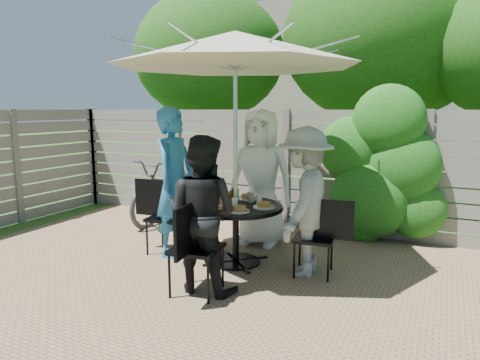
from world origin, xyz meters
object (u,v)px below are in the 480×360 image
at_px(chair_right, 315,253).
at_px(plate_right, 264,206).
at_px(chair_back, 264,223).
at_px(plate_extra, 239,210).
at_px(glass_front, 235,204).
at_px(coffee_cup, 251,197).
at_px(plate_back, 247,197).
at_px(person_back, 261,178).
at_px(patio_table, 236,223).
at_px(person_front, 202,214).
at_px(person_left, 175,183).
at_px(umbrella, 235,49).
at_px(chair_front, 196,267).
at_px(chair_left, 167,231).
at_px(syrup_jug, 233,197).
at_px(plate_front, 222,209).
at_px(person_right, 304,202).
at_px(glass_right, 259,199).
at_px(glass_left, 212,199).
at_px(glass_back, 237,194).
at_px(plate_left, 209,200).
at_px(bicycle, 173,189).

distance_m(chair_right, plate_right, 0.78).
relative_size(chair_back, plate_extra, 3.64).
relative_size(glass_front, coffee_cup, 1.17).
bearing_deg(plate_back, person_back, 92.34).
distance_m(patio_table, person_front, 0.88).
bearing_deg(person_left, plate_extra, -106.54).
bearing_deg(umbrella, chair_front, -87.56).
relative_size(chair_left, syrup_jug, 5.99).
relative_size(plate_front, glass_front, 1.86).
bearing_deg(person_right, chair_left, -89.95).
xyz_separation_m(chair_front, chair_right, (0.92, 1.01, -0.03)).
height_order(chair_right, syrup_jug, syrup_jug).
height_order(chair_left, plate_right, chair_left).
bearing_deg(patio_table, person_left, -177.66).
bearing_deg(chair_right, glass_right, -14.52).
relative_size(person_back, glass_left, 13.25).
bearing_deg(person_front, plate_front, -90.00).
relative_size(chair_front, glass_right, 6.95).
distance_m(plate_extra, glass_right, 0.42).
bearing_deg(person_back, syrup_jug, -94.40).
xyz_separation_m(patio_table, person_left, (-0.83, -0.03, 0.43)).
xyz_separation_m(plate_back, glass_back, (-0.10, -0.10, 0.05)).
bearing_deg(glass_front, chair_right, 19.24).
distance_m(person_back, chair_front, 1.90).
bearing_deg(person_right, plate_front, -66.55).
bearing_deg(plate_left, glass_left, -43.92).
bearing_deg(umbrella, coffee_cup, 67.90).
height_order(glass_right, coffee_cup, glass_right).
relative_size(syrup_jug, coffee_cup, 1.33).
bearing_deg(chair_front, chair_back, -5.90).
bearing_deg(bicycle, coffee_cup, -28.14).
bearing_deg(plate_right, glass_back, 153.16).
distance_m(person_back, plate_right, 0.92).
relative_size(chair_left, glass_right, 6.85).
bearing_deg(glass_front, person_back, 97.84).
xyz_separation_m(chair_left, chair_right, (1.93, 0.08, -0.02)).
bearing_deg(plate_back, patio_table, -87.66).
height_order(chair_left, chair_front, chair_front).
relative_size(umbrella, plate_right, 11.16).
bearing_deg(person_front, plate_extra, -108.76).
bearing_deg(glass_right, plate_extra, -98.78).
distance_m(plate_front, plate_extra, 0.19).
height_order(chair_front, person_front, person_front).
xyz_separation_m(plate_extra, syrup_jug, (-0.25, 0.34, 0.06)).
xyz_separation_m(chair_back, glass_front, (0.15, -1.22, 0.53)).
height_order(glass_back, coffee_cup, glass_back).
relative_size(chair_left, plate_extra, 4.00).
relative_size(chair_back, plate_front, 3.36).
height_order(plate_right, syrup_jug, syrup_jug).
height_order(person_back, plate_back, person_back).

